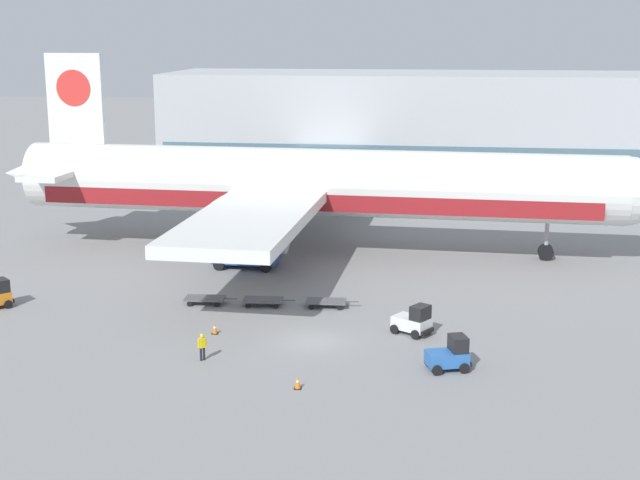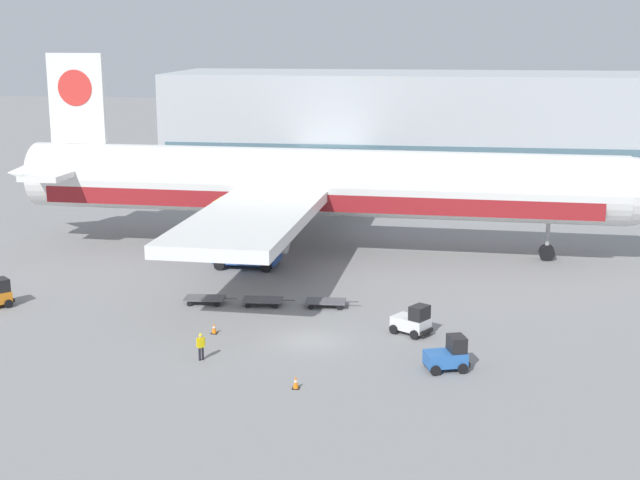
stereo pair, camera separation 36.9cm
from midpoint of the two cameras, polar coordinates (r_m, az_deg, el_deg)
name	(u,v)px [view 1 (the left image)]	position (r m, az deg, el deg)	size (l,w,h in m)	color
ground_plane	(312,341)	(55.98, -0.72, -6.49)	(400.00, 400.00, 0.00)	gray
terminal_building	(542,133)	(110.63, 13.90, 6.68)	(90.00, 18.20, 14.00)	#B2B7BC
airplane_main	(307,185)	(77.70, -0.97, 3.56)	(58.10, 48.27, 17.00)	white
scissor_lift_loader	(247,242)	(73.02, -4.87, -0.11)	(5.31, 3.54, 5.55)	#284C99
baggage_tug_mid	(414,321)	(57.24, 5.85, -5.19)	(2.82, 2.58, 2.00)	silver
baggage_tug_far	(450,355)	(51.70, 8.11, -7.30)	(2.76, 2.26, 2.00)	#2D66B7
baggage_dolly_lead	(205,299)	(63.81, -7.52, -3.74)	(3.74, 1.67, 0.48)	#56565B
baggage_dolly_second	(263,300)	(63.03, -3.82, -3.87)	(3.74, 1.67, 0.48)	#56565B
baggage_dolly_third	(326,302)	(62.58, 0.24, -3.97)	(3.74, 1.67, 0.48)	#56565B
ground_crew_near	(202,345)	(53.02, -7.75, -6.66)	(0.44, 0.42, 1.66)	black
traffic_cone_near	(215,328)	(57.60, -6.93, -5.63)	(0.40, 0.40, 0.75)	black
traffic_cone_far	(298,382)	(48.79, -1.65, -9.09)	(0.40, 0.40, 0.75)	black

